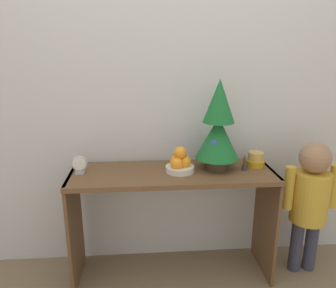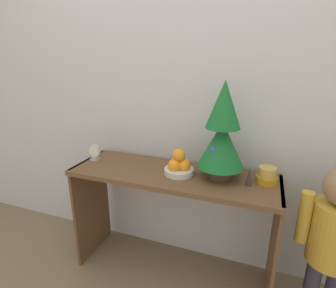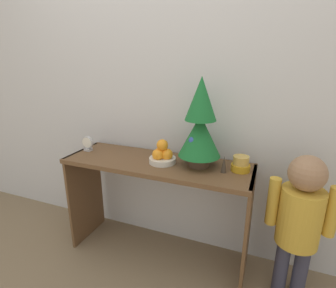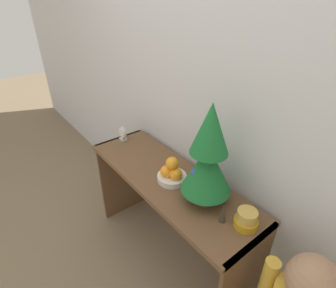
{
  "view_description": "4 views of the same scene",
  "coord_description": "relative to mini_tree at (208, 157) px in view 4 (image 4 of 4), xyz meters",
  "views": [
    {
      "loc": [
        -0.18,
        -1.69,
        1.49
      ],
      "look_at": [
        -0.03,
        0.22,
        0.92
      ],
      "focal_mm": 35.0,
      "sensor_mm": 36.0,
      "label": 1
    },
    {
      "loc": [
        0.49,
        -1.19,
        1.42
      ],
      "look_at": [
        -0.02,
        0.2,
        0.93
      ],
      "focal_mm": 28.0,
      "sensor_mm": 36.0,
      "label": 2
    },
    {
      "loc": [
        0.69,
        -1.29,
        1.4
      ],
      "look_at": [
        0.08,
        0.23,
        0.88
      ],
      "focal_mm": 28.0,
      "sensor_mm": 36.0,
      "label": 3
    },
    {
      "loc": [
        1.03,
        -0.59,
        1.74
      ],
      "look_at": [
        -0.01,
        0.23,
        0.97
      ],
      "focal_mm": 28.0,
      "sensor_mm": 36.0,
      "label": 4
    }
  ],
  "objects": [
    {
      "name": "back_wall",
      "position": [
        -0.29,
        0.23,
        0.23
      ],
      "size": [
        7.0,
        0.05,
        2.5
      ],
      "primitive_type": "cube",
      "color": "silver",
      "rests_on": "ground_plane"
    },
    {
      "name": "desk_clock",
      "position": [
        -0.86,
        -0.02,
        -0.22
      ],
      "size": [
        0.09,
        0.04,
        0.11
      ],
      "color": "#B2B2B7",
      "rests_on": "console_table"
    },
    {
      "name": "figurine",
      "position": [
        0.17,
        -0.04,
        -0.22
      ],
      "size": [
        0.04,
        0.04,
        0.11
      ],
      "color": "#382D23",
      "rests_on": "console_table"
    },
    {
      "name": "fruit_bowl",
      "position": [
        -0.24,
        -0.04,
        -0.22
      ],
      "size": [
        0.18,
        0.18,
        0.16
      ],
      "color": "silver",
      "rests_on": "console_table"
    },
    {
      "name": "mini_tree",
      "position": [
        0.0,
        0.0,
        0.0
      ],
      "size": [
        0.27,
        0.27,
        0.57
      ],
      "color": "#4C3828",
      "rests_on": "console_table"
    },
    {
      "name": "ground_plane",
      "position": [
        -0.29,
        -0.25,
        -1.02
      ],
      "size": [
        12.0,
        12.0,
        0.0
      ],
      "primitive_type": "plane",
      "color": "#7A664C"
    },
    {
      "name": "console_table",
      "position": [
        -0.29,
        -0.03,
        -0.44
      ],
      "size": [
        1.28,
        0.43,
        0.75
      ],
      "color": "brown",
      "rests_on": "ground_plane"
    },
    {
      "name": "singing_bowl",
      "position": [
        0.26,
        0.02,
        -0.23
      ],
      "size": [
        0.12,
        0.12,
        0.1
      ],
      "color": "#B78419",
      "rests_on": "console_table"
    }
  ]
}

